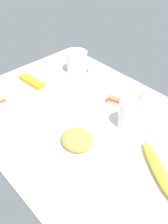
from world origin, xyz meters
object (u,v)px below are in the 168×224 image
Objects in this scene: banana at (159,167)px; snack_bar at (32,81)px; plate_of_food at (77,142)px; glass_of_milk at (129,115)px; coffee_mug_black at (77,61)px; paper_napkin at (33,113)px; sandwich_side at (126,96)px.

banana is 1.48× the size of snack_bar.
glass_of_milk reaches higher than plate_of_food.
coffee_mug_black is 38.82cm from glass_of_milk.
paper_napkin is at bearing -37.07° from snack_bar.
sandwich_side is 34.37cm from paper_napkin.
banana is (26.75, -17.62, -0.56)cm from sandwich_side.
snack_bar is at bearing 167.21° from plate_of_food.
banana is at bearing 15.00° from paper_napkin.
glass_of_milk reaches higher than sandwich_side.
glass_of_milk reaches higher than snack_bar.
sandwich_side is (-4.26, 27.88, 0.64)cm from plate_of_food.
plate_of_food is 1.31× the size of paper_napkin.
plate_of_food is 21.89cm from paper_napkin.
banana is (17.76, -8.28, -2.73)cm from glass_of_milk.
sandwich_side reaches higher than banana.
snack_bar is (-38.15, 8.66, -0.56)cm from plate_of_food.
banana is (22.49, 10.26, 0.08)cm from plate_of_food.
glass_of_milk is (8.98, -9.34, 2.17)cm from sandwich_side.
snack_bar is (-5.49, -20.28, -3.74)cm from coffee_mug_black.
coffee_mug_black is at bearing 164.44° from glass_of_milk.
banana is at bearing -33.38° from sandwich_side.
sandwich_side is 32.03cm from banana.
paper_napkin is at bearing -175.77° from plate_of_food.
coffee_mug_black is at bearing 177.85° from sandwich_side.
glass_of_milk reaches higher than banana.
glass_of_milk reaches higher than paper_napkin.
paper_napkin is (-44.27, -11.87, -1.49)cm from banana.
paper_napkin is (16.37, -10.27, -0.85)cm from snack_bar.
coffee_mug_black is 32.76cm from paper_napkin.
coffee_mug_black is 21.34cm from snack_bar.
banana is at bearing -18.72° from coffee_mug_black.
plate_of_food reaches higher than paper_napkin.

